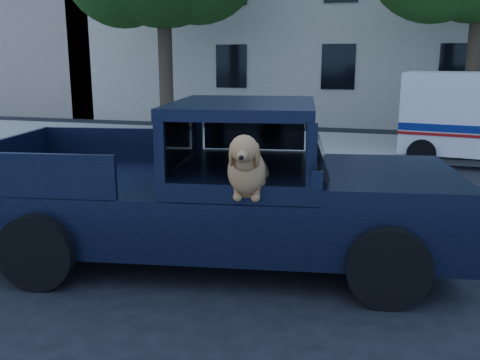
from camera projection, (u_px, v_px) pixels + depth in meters
The scene contains 6 objects.
ground at pixel (160, 250), 7.24m from camera, with size 120.00×120.00×0.00m, color black.
far_sidewalk at pixel (287, 142), 15.86m from camera, with size 60.00×4.00×0.15m, color gray.
lane_stripes at pixel (335, 198), 9.90m from camera, with size 21.60×0.14×0.01m, color silver, non-canonical shape.
building_main at pixel (400, 6), 20.92m from camera, with size 26.00×6.00×9.00m, color beige.
building_left at pixel (11, 26), 25.77m from camera, with size 12.00×6.00×8.00m, color tan.
pickup_truck at pixel (214, 208), 6.75m from camera, with size 5.93×3.19×2.03m.
Camera 1 is at (2.89, -6.30, 2.56)m, focal length 40.00 mm.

